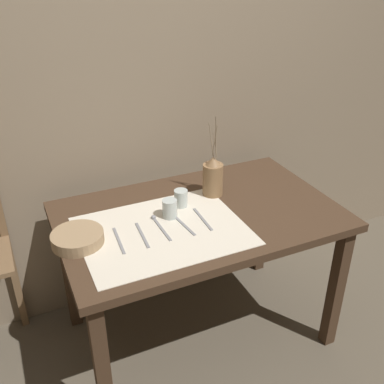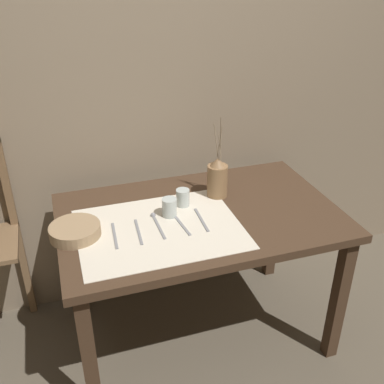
{
  "view_description": "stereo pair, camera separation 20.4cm",
  "coord_description": "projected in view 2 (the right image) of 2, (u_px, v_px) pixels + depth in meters",
  "views": [
    {
      "loc": [
        -0.78,
        -1.63,
        1.85
      ],
      "look_at": [
        -0.04,
        0.0,
        0.88
      ],
      "focal_mm": 42.0,
      "sensor_mm": 36.0,
      "label": 1
    },
    {
      "loc": [
        -0.59,
        -1.71,
        1.85
      ],
      "look_at": [
        -0.04,
        0.0,
        0.88
      ],
      "focal_mm": 42.0,
      "sensor_mm": 36.0,
      "label": 2
    }
  ],
  "objects": [
    {
      "name": "wooden_table",
      "position": [
        199.0,
        230.0,
        2.15
      ],
      "size": [
        1.31,
        0.82,
        0.76
      ],
      "color": "#422D1E",
      "rests_on": "ground_plane"
    },
    {
      "name": "pitcher_with_flowers",
      "position": [
        217.0,
        178.0,
        2.21
      ],
      "size": [
        0.1,
        0.1,
        0.41
      ],
      "color": "olive",
      "rests_on": "wooden_table"
    },
    {
      "name": "glass_tumbler_near",
      "position": [
        169.0,
        207.0,
        2.06
      ],
      "size": [
        0.07,
        0.07,
        0.09
      ],
      "color": "#B7C1BC",
      "rests_on": "wooden_table"
    },
    {
      "name": "wooden_bowl",
      "position": [
        75.0,
        231.0,
        1.93
      ],
      "size": [
        0.22,
        0.22,
        0.05
      ],
      "color": "#9E7F5B",
      "rests_on": "wooden_table"
    },
    {
      "name": "linen_cloth",
      "position": [
        159.0,
        229.0,
        1.99
      ],
      "size": [
        0.72,
        0.55,
        0.0
      ],
      "color": "beige",
      "rests_on": "wooden_table"
    },
    {
      "name": "ground_plane",
      "position": [
        199.0,
        331.0,
        2.47
      ],
      "size": [
        12.0,
        12.0,
        0.0
      ],
      "primitive_type": "plane",
      "color": "brown"
    },
    {
      "name": "knife_center",
      "position": [
        139.0,
        232.0,
        1.96
      ],
      "size": [
        0.03,
        0.2,
        0.0
      ],
      "color": "gray",
      "rests_on": "wooden_table"
    },
    {
      "name": "fork_outer",
      "position": [
        201.0,
        220.0,
        2.05
      ],
      "size": [
        0.02,
        0.2,
        0.0
      ],
      "color": "gray",
      "rests_on": "wooden_table"
    },
    {
      "name": "fork_inner",
      "position": [
        115.0,
        236.0,
        1.94
      ],
      "size": [
        0.03,
        0.2,
        0.0
      ],
      "color": "gray",
      "rests_on": "wooden_table"
    },
    {
      "name": "spoon_outer",
      "position": [
        155.0,
        220.0,
        2.04
      ],
      "size": [
        0.02,
        0.21,
        0.02
      ],
      "color": "gray",
      "rests_on": "wooden_table"
    },
    {
      "name": "spoon_inner",
      "position": [
        176.0,
        217.0,
        2.07
      ],
      "size": [
        0.04,
        0.21,
        0.02
      ],
      "color": "gray",
      "rests_on": "wooden_table"
    },
    {
      "name": "stone_wall_back",
      "position": [
        168.0,
        91.0,
        2.33
      ],
      "size": [
        7.0,
        0.06,
        2.4
      ],
      "color": "gray",
      "rests_on": "ground_plane"
    },
    {
      "name": "glass_tumbler_far",
      "position": [
        183.0,
        198.0,
        2.15
      ],
      "size": [
        0.07,
        0.07,
        0.08
      ],
      "color": "#B7C1BC",
      "rests_on": "wooden_table"
    }
  ]
}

